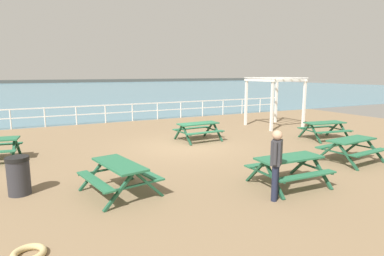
{
  "coord_description": "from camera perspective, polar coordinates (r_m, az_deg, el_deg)",
  "views": [
    {
      "loc": [
        -5.49,
        -11.4,
        2.95
      ],
      "look_at": [
        0.07,
        -0.31,
        0.8
      ],
      "focal_mm": 29.93,
      "sensor_mm": 36.0,
      "label": 1
    }
  ],
  "objects": [
    {
      "name": "lattice_pergola",
      "position": [
        18.19,
        14.55,
        6.51
      ],
      "size": [
        2.44,
        2.56,
        2.7
      ],
      "rotation": [
        0.0,
        0.0,
        0.0
      ],
      "color": "white",
      "rests_on": "ground"
    },
    {
      "name": "litter_bin",
      "position": [
        8.92,
        -28.52,
        -7.46
      ],
      "size": [
        0.55,
        0.55,
        0.95
      ],
      "color": "#2D2D33",
      "rests_on": "ground"
    },
    {
      "name": "sea_band",
      "position": [
        64.45,
        -21.88,
        6.49
      ],
      "size": [
        142.0,
        90.0,
        0.01
      ],
      "primitive_type": "cube",
      "color": "teal",
      "rests_on": "ground"
    },
    {
      "name": "picnic_table_seaward",
      "position": [
        14.05,
        1.11,
        0.13
      ],
      "size": [
        1.88,
        1.63,
        0.8
      ],
      "rotation": [
        0.0,
        0.0,
        0.05
      ],
      "color": "#286B47",
      "rests_on": "ground"
    },
    {
      "name": "picnic_table_far_right",
      "position": [
        15.47,
        22.57,
        0.27
      ],
      "size": [
        2.0,
        1.76,
        0.8
      ],
      "rotation": [
        0.0,
        0.0,
        -0.15
      ],
      "color": "#286B47",
      "rests_on": "ground"
    },
    {
      "name": "rope_coil",
      "position": [
        6.17,
        -27.1,
        -19.3
      ],
      "size": [
        0.55,
        0.55,
        0.11
      ],
      "primitive_type": "torus",
      "color": "tan",
      "rests_on": "ground"
    },
    {
      "name": "picnic_table_far_left",
      "position": [
        8.83,
        16.89,
        -6.14
      ],
      "size": [
        1.84,
        1.59,
        0.8
      ],
      "rotation": [
        0.0,
        0.0,
        -0.03
      ],
      "color": "#286B47",
      "rests_on": "ground"
    },
    {
      "name": "picnic_table_near_left",
      "position": [
        8.09,
        -12.83,
        -7.42
      ],
      "size": [
        1.83,
        2.05,
        0.8
      ],
      "rotation": [
        0.0,
        0.0,
        1.76
      ],
      "color": "#286B47",
      "rests_on": "ground"
    },
    {
      "name": "ground_plane",
      "position": [
        13.02,
        -0.9,
        -3.72
      ],
      "size": [
        30.0,
        24.0,
        0.2
      ],
      "primitive_type": "cube",
      "color": "#846B4C"
    },
    {
      "name": "visitor",
      "position": [
        7.66,
        14.77,
        -5.63
      ],
      "size": [
        0.43,
        0.39,
        1.66
      ],
      "rotation": [
        0.0,
        0.0,
        2.27
      ],
      "color": "#1E2338",
      "rests_on": "ground"
    },
    {
      "name": "seaward_railing",
      "position": [
        20.04,
        -10.6,
        3.32
      ],
      "size": [
        23.07,
        0.07,
        1.08
      ],
      "color": "white",
      "rests_on": "ground"
    },
    {
      "name": "picnic_table_near_right",
      "position": [
        11.94,
        26.52,
        -2.65
      ],
      "size": [
        1.93,
        1.69,
        0.8
      ],
      "rotation": [
        0.0,
        0.0,
        0.1
      ],
      "color": "#286B47",
      "rests_on": "ground"
    },
    {
      "name": "distant_shoreline",
      "position": [
        107.33,
        -23.92,
        7.41
      ],
      "size": [
        142.0,
        6.0,
        1.8
      ],
      "primitive_type": "cube",
      "color": "#4C4C47",
      "rests_on": "ground"
    }
  ]
}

